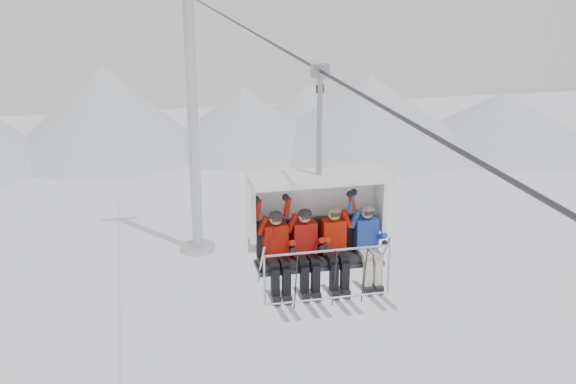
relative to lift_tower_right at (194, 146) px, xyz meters
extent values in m
cone|color=silver|center=(-5.00, 22.00, -2.28)|extent=(16.00, 16.00, 7.00)
cone|color=silver|center=(6.00, 21.00, -3.28)|extent=(14.00, 14.00, 5.00)
cone|color=silver|center=(16.00, 19.00, -2.78)|extent=(18.00, 18.00, 6.00)
cone|color=silver|center=(27.00, 17.00, -3.53)|extent=(16.00, 16.00, 4.50)
cone|color=silver|center=(12.00, 24.00, -3.53)|extent=(12.00, 12.00, 4.50)
cylinder|color=#B6B8BD|center=(0.00, 0.00, 0.87)|extent=(0.56, 0.56, 13.30)
cylinder|color=#B6B8BD|center=(0.00, 0.00, -5.63)|extent=(1.80, 1.80, 0.30)
cylinder|color=#323237|center=(0.00, -22.00, 7.52)|extent=(0.06, 50.00, 0.06)
cube|color=black|center=(0.00, -24.55, 4.17)|extent=(2.19, 0.55, 0.10)
cube|color=black|center=(0.00, -24.29, 4.54)|extent=(2.19, 0.10, 0.64)
cube|color=#323237|center=(0.00, -24.55, 4.08)|extent=(2.29, 0.60, 0.08)
cube|color=white|center=(0.00, -24.07, 4.94)|extent=(2.44, 0.10, 1.45)
cube|color=white|center=(0.00, -24.47, 5.66)|extent=(2.44, 0.90, 0.10)
cylinder|color=#B8B8BD|center=(0.00, -25.10, 4.54)|extent=(2.23, 0.04, 0.04)
cylinder|color=#B8B8BD|center=(0.00, -25.17, 3.67)|extent=(2.23, 0.04, 0.04)
cylinder|color=gray|center=(0.00, -24.45, 6.59)|extent=(0.10, 0.10, 1.86)
cube|color=gray|center=(0.00, -24.45, 7.52)|extent=(0.30, 0.18, 0.22)
cube|color=#A21205|center=(-0.79, -24.51, 4.56)|extent=(0.42, 0.28, 0.62)
sphere|color=tan|center=(-0.79, -24.55, 5.00)|extent=(0.23, 0.23, 0.23)
cube|color=black|center=(-0.89, -24.95, 3.97)|extent=(0.14, 0.15, 0.50)
cube|color=black|center=(-0.69, -24.95, 3.97)|extent=(0.14, 0.15, 0.50)
cube|color=#B6B8C0|center=(-0.89, -25.05, 3.58)|extent=(0.09, 1.69, 0.26)
cube|color=#B6B8C0|center=(-0.69, -25.05, 3.58)|extent=(0.09, 1.69, 0.26)
cube|color=#A20F0B|center=(-0.27, -24.51, 4.56)|extent=(0.42, 0.28, 0.62)
sphere|color=tan|center=(-0.27, -24.55, 4.99)|extent=(0.23, 0.23, 0.23)
cube|color=black|center=(-0.37, -24.95, 3.97)|extent=(0.14, 0.15, 0.50)
cube|color=black|center=(-0.17, -24.95, 3.97)|extent=(0.14, 0.15, 0.50)
cube|color=#B6B8C0|center=(-0.37, -25.05, 3.58)|extent=(0.09, 1.69, 0.26)
cube|color=#B6B8C0|center=(-0.17, -25.05, 3.58)|extent=(0.09, 1.69, 0.26)
cube|color=#B21804|center=(0.27, -24.51, 4.56)|extent=(0.42, 0.28, 0.62)
sphere|color=tan|center=(0.27, -24.55, 5.00)|extent=(0.23, 0.23, 0.23)
cube|color=black|center=(0.17, -24.95, 3.97)|extent=(0.14, 0.15, 0.50)
cube|color=black|center=(0.37, -24.95, 3.97)|extent=(0.14, 0.15, 0.50)
cube|color=#B6B8C0|center=(0.17, -25.05, 3.58)|extent=(0.09, 1.69, 0.26)
cube|color=#B6B8C0|center=(0.37, -25.05, 3.58)|extent=(0.09, 1.69, 0.26)
cube|color=#2140A1|center=(0.89, -24.51, 4.55)|extent=(0.41, 0.27, 0.60)
sphere|color=tan|center=(0.89, -24.55, 4.98)|extent=(0.22, 0.22, 0.22)
cube|color=beige|center=(0.79, -24.95, 3.98)|extent=(0.14, 0.15, 0.48)
cube|color=beige|center=(0.98, -24.95, 3.98)|extent=(0.14, 0.15, 0.48)
cube|color=#B6B8C0|center=(0.79, -25.05, 3.60)|extent=(0.09, 1.69, 0.26)
cube|color=#B6B8C0|center=(0.98, -25.05, 3.60)|extent=(0.09, 1.69, 0.26)
camera|label=1|loc=(-3.17, -36.07, 9.37)|focal=45.00mm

